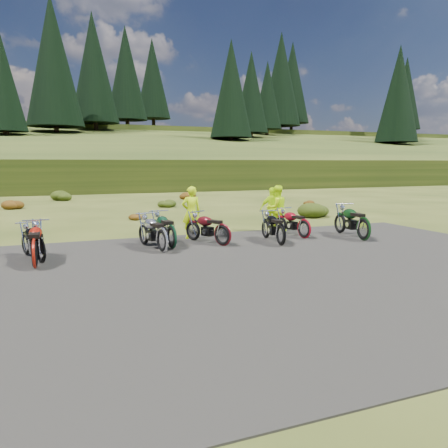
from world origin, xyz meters
name	(u,v)px	position (x,y,z in m)	size (l,w,h in m)	color
ground	(204,258)	(0.00, 0.00, 0.00)	(300.00, 300.00, 0.00)	#313E14
gravel_pad	(231,275)	(0.00, -2.00, 0.00)	(20.00, 12.00, 0.04)	black
hill_slope	(84,183)	(0.00, 50.00, 0.00)	(300.00, 46.00, 3.00)	#293B13
hill_plateau	(68,173)	(0.00, 110.00, 0.00)	(300.00, 90.00, 9.17)	#293B13
conifer_21	(3,82)	(-9.00, 50.00, 12.56)	(5.28, 5.28, 14.00)	black
conifer_22	(53,61)	(-3.00, 56.00, 16.77)	(7.92, 7.92, 20.00)	black
conifer_23	(93,68)	(3.00, 62.00, 17.47)	(7.48, 7.48, 19.00)	black
conifer_24	(126,73)	(9.00, 68.00, 18.16)	(7.04, 7.04, 18.00)	black
conifer_25	(153,79)	(15.00, 74.00, 18.66)	(6.60, 6.60, 17.00)	black
conifer_26	(231,89)	(21.00, 49.00, 13.37)	(6.16, 6.16, 16.00)	black
conifer_27	(251,92)	(27.00, 55.00, 14.06)	(5.72, 5.72, 15.00)	black
conifer_28	(267,95)	(33.00, 61.00, 14.76)	(5.28, 5.28, 14.00)	black
conifer_29	(281,79)	(39.00, 67.00, 18.97)	(7.92, 7.92, 20.00)	black
conifer_30	(292,83)	(45.00, 73.00, 19.66)	(7.48, 7.48, 19.00)	black
conifer_31	(398,94)	(51.00, 48.00, 14.18)	(7.04, 7.04, 18.00)	black
conifer_32	(400,96)	(57.00, 54.00, 14.87)	(6.60, 6.60, 17.00)	black
conifer_33	(402,99)	(63.00, 60.00, 15.56)	(6.16, 6.16, 16.00)	black
conifer_34	(403,101)	(69.00, 66.00, 16.26)	(5.72, 5.72, 15.00)	black
conifer_35	(404,102)	(75.00, 72.00, 16.95)	(5.28, 5.28, 14.00)	black
conifer_36	(406,93)	(81.00, 78.00, 20.16)	(7.92, 7.92, 20.00)	black
shrub_2	(12,203)	(-6.20, 16.60, 0.38)	(1.30, 1.30, 0.77)	#692B0D
shrub_3	(63,194)	(-3.30, 21.90, 0.46)	(1.56, 1.56, 0.92)	#22350D
shrub_4	(134,215)	(-0.40, 9.20, 0.23)	(0.77, 0.77, 0.45)	#692B0D
shrub_5	(166,202)	(2.50, 14.50, 0.31)	(1.03, 1.03, 0.61)	#22350D
shrub_6	(187,194)	(5.40, 19.80, 0.38)	(1.30, 1.30, 0.77)	#692B0D
shrub_7	(314,208)	(8.30, 7.10, 0.46)	(1.56, 1.56, 0.92)	#22350D
shrub_8	(307,202)	(11.20, 12.40, 0.23)	(0.77, 0.77, 0.45)	#692B0D
motorcycle_0	(42,264)	(-4.33, 0.88, 0.00)	(1.98, 0.66, 1.04)	black
motorcycle_1	(35,269)	(-4.47, 0.33, 0.00)	(2.18, 0.73, 1.14)	#97160B
motorcycle_2	(172,250)	(-0.54, 1.56, 0.00)	(2.15, 0.72, 1.13)	black
motorcycle_3	(162,253)	(-0.96, 1.09, 0.00)	(2.15, 0.72, 1.12)	silver
motorcycle_4	(223,247)	(1.12, 1.42, 0.00)	(2.07, 0.69, 1.08)	#510D12
motorcycle_5	(281,246)	(2.91, 0.77, 0.00)	(2.04, 0.68, 1.07)	black
motorcycle_6	(304,239)	(4.34, 1.66, 0.00)	(1.98, 0.66, 1.04)	maroon
motorcycle_7	(363,241)	(6.05, 0.55, 0.00)	(2.32, 0.77, 1.21)	#0E3312
person_middle	(191,213)	(0.60, 3.15, 0.93)	(0.68, 0.45, 1.87)	#BDE60C
person_right_a	(277,209)	(4.23, 3.53, 0.91)	(0.88, 0.69, 1.81)	#BDE60C
person_right_b	(272,210)	(4.14, 3.72, 0.86)	(1.01, 0.42, 1.73)	#BDE60C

